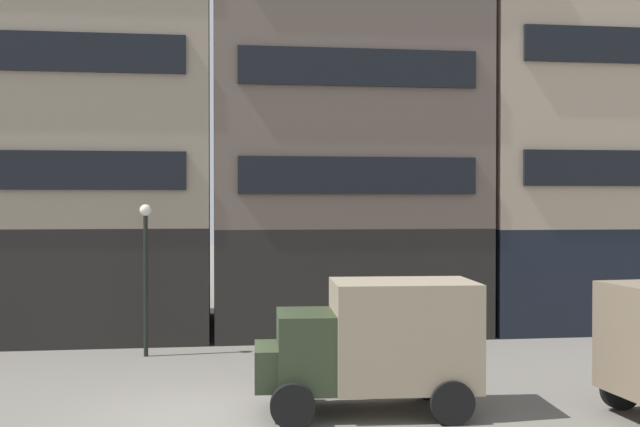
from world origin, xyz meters
TOP-DOWN VIEW (x-y plane):
  - ground_plane at (0.00, 0.00)m, footprint 120.00×120.00m
  - building_center_left at (-3.86, 10.60)m, footprint 8.51×7.36m
  - building_center_right at (4.52, 10.60)m, footprint 8.95×7.36m
  - building_far_right at (13.32, 10.60)m, footprint 9.35×7.36m
  - delivery_truck_far at (3.42, -0.47)m, footprint 4.43×2.32m
  - streetlamp_curbside at (-1.55, 5.97)m, footprint 0.32×0.32m

SIDE VIEW (x-z plane):
  - ground_plane at x=0.00m, z-range 0.00..0.00m
  - delivery_truck_far at x=3.42m, z-range 0.11..2.73m
  - streetlamp_curbside at x=-1.55m, z-range 0.61..4.73m
  - building_center_right at x=4.52m, z-range 0.04..13.44m
  - building_far_right at x=13.32m, z-range 0.04..15.21m
  - building_center_left at x=-3.86m, z-range 0.04..17.20m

